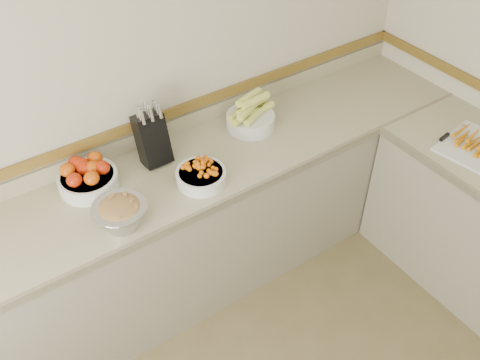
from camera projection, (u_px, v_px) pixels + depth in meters
back_wall at (110, 91)px, 2.69m from camera, size 4.00×0.00×4.00m
counter_back at (157, 243)px, 3.05m from camera, size 4.00×0.65×1.08m
knife_block at (152, 138)px, 2.82m from camera, size 0.15×0.18×0.36m
tomato_bowl at (87, 177)px, 2.71m from camera, size 0.31×0.31×0.15m
cherry_tomato_bowl at (201, 175)px, 2.75m from camera, size 0.26×0.26×0.14m
corn_bowl at (251, 116)px, 3.09m from camera, size 0.32×0.28×0.21m
rhubarb_bowl at (121, 213)px, 2.50m from camera, size 0.26×0.26×0.15m
cutting_board at (474, 145)px, 2.99m from camera, size 0.44×0.37×0.06m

